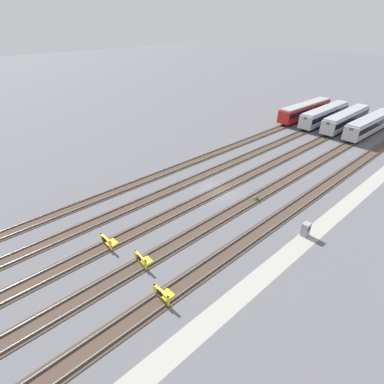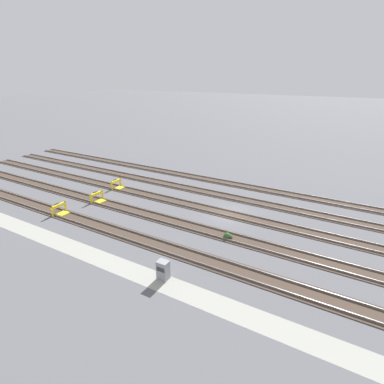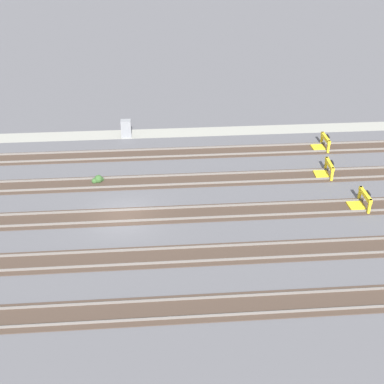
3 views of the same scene
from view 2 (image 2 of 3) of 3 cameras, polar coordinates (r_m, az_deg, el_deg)
ground_plane at (r=34.93m, az=6.91°, el=-4.20°), size 400.00×400.00×0.00m
service_walkway at (r=24.62m, az=-6.39°, el=-16.56°), size 54.00×2.00×0.01m
rail_track_nearest at (r=27.47m, az=-1.09°, el=-11.75°), size 90.00×2.23×0.21m
rail_track_near_inner at (r=31.05m, az=3.42°, el=-7.50°), size 90.00×2.24×0.21m
rail_track_middle at (r=34.92m, az=6.91°, el=-4.13°), size 90.00×2.24×0.21m
rail_track_far_inner at (r=38.98m, az=9.66°, el=-1.43°), size 90.00×2.23×0.21m
rail_track_farthest at (r=43.18m, az=11.88°, el=0.75°), size 90.00×2.23×0.21m
bumper_stop_nearest_track at (r=37.70m, az=-23.77°, el=-3.13°), size 1.36×2.01×1.22m
bumper_stop_near_inner_track at (r=39.61m, az=-17.45°, el=-1.05°), size 1.37×2.01×1.22m
bumper_stop_middle_track at (r=43.45m, az=-13.99°, el=1.35°), size 1.36×2.01×1.22m
electrical_cabinet at (r=24.41m, az=-5.52°, el=-14.55°), size 0.90×0.73×1.60m
weed_clump at (r=29.99m, az=6.78°, el=-8.34°), size 0.92×0.70×0.64m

